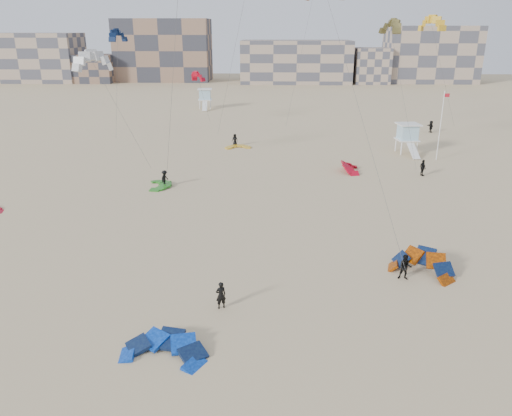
{
  "coord_description": "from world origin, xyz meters",
  "views": [
    {
      "loc": [
        3.35,
        -24.1,
        15.55
      ],
      "look_at": [
        2.35,
        6.0,
        4.62
      ],
      "focal_mm": 35.0,
      "sensor_mm": 36.0,
      "label": 1
    }
  ],
  "objects_px": {
    "lifeguard_tower_near": "(407,138)",
    "kite_ground_blue": "(164,355)",
    "kite_ground_orange": "(420,273)",
    "kitesurfer_main": "(221,295)"
  },
  "relations": [
    {
      "from": "lifeguard_tower_near",
      "to": "kite_ground_blue",
      "type": "bearing_deg",
      "value": -124.39
    },
    {
      "from": "kite_ground_orange",
      "to": "lifeguard_tower_near",
      "type": "bearing_deg",
      "value": 110.36
    },
    {
      "from": "kite_ground_blue",
      "to": "kitesurfer_main",
      "type": "height_order",
      "value": "kitesurfer_main"
    },
    {
      "from": "kite_ground_orange",
      "to": "kitesurfer_main",
      "type": "relative_size",
      "value": 2.51
    },
    {
      "from": "kitesurfer_main",
      "to": "lifeguard_tower_near",
      "type": "distance_m",
      "value": 44.31
    },
    {
      "from": "kite_ground_blue",
      "to": "kite_ground_orange",
      "type": "bearing_deg",
      "value": 42.77
    },
    {
      "from": "kite_ground_blue",
      "to": "lifeguard_tower_near",
      "type": "height_order",
      "value": "lifeguard_tower_near"
    },
    {
      "from": "kite_ground_orange",
      "to": "lifeguard_tower_near",
      "type": "distance_m",
      "value": 35.33
    },
    {
      "from": "kitesurfer_main",
      "to": "kite_ground_orange",
      "type": "bearing_deg",
      "value": 176.7
    },
    {
      "from": "kite_ground_orange",
      "to": "kitesurfer_main",
      "type": "distance_m",
      "value": 13.84
    }
  ]
}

